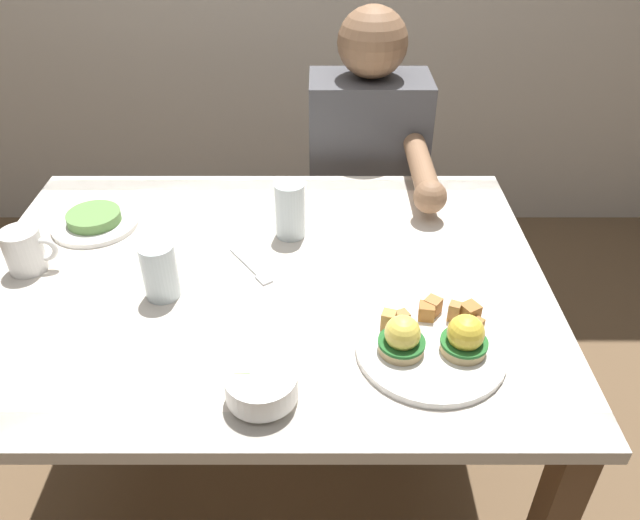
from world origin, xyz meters
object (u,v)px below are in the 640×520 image
Objects in this scene: fork at (250,268)px; diner_person at (366,179)px; dining_table at (261,314)px; side_plate at (93,221)px; fruit_bowl at (259,387)px; water_glass_near at (288,214)px; water_glass_far at (158,273)px; coffee_mug at (22,250)px; eggs_benedict_plate at (431,341)px.

fork is 0.12× the size of diner_person.
side_plate reaches higher than dining_table.
fruit_bowl is 0.50m from water_glass_near.
side_plate is at bearing 128.97° from fruit_bowl.
water_glass_far is at bearing -50.38° from side_plate.
diner_person reaches higher than fork.
fork is 0.69× the size of side_plate.
eggs_benedict_plate is at bearing -17.25° from coffee_mug.
fork is at bearing 143.69° from eggs_benedict_plate.
dining_table is 0.42m from eggs_benedict_plate.
dining_table is 8.75× the size of fork.
coffee_mug reaches higher than fork.
side_plate is (0.09, 0.17, -0.04)m from coffee_mug.
coffee_mug is 0.10× the size of diner_person.
dining_table is 4.44× the size of eggs_benedict_plate.
fruit_bowl is 0.64m from coffee_mug.
fruit_bowl is at bearing -34.96° from coffee_mug.
eggs_benedict_plate is at bearing -17.85° from water_glass_far.
eggs_benedict_plate is 0.24× the size of diner_person.
water_glass_near is at bearing 60.11° from fork.
dining_table is at bearing -25.86° from side_plate.
diner_person is at bearing 93.93° from eggs_benedict_plate.
water_glass_near reaches higher than dining_table.
fork is at bearing -119.89° from water_glass_near.
eggs_benedict_plate is at bearing -36.31° from fork.
fruit_bowl is 0.88× the size of fork.
eggs_benedict_plate is at bearing 20.50° from fruit_bowl.
water_glass_near is at bearing 69.75° from dining_table.
coffee_mug is 0.48m from fork.
diner_person is at bearing 63.38° from fork.
coffee_mug is 0.84× the size of water_glass_near.
fork reaches higher than dining_table.
coffee_mug is 0.57m from water_glass_near.
fork is 1.03× the size of water_glass_near.
water_glass_near is 1.12× the size of water_glass_far.
coffee_mug is at bearing -142.95° from diner_person.
water_glass_near is (0.06, 0.16, 0.16)m from dining_table.
dining_table is at bearing 144.81° from eggs_benedict_plate.
side_plate is at bearing 63.12° from coffee_mug.
fruit_bowl reaches higher than fork.
fork is (-0.05, 0.37, -0.03)m from fruit_bowl.
fruit_bowl is at bearing -82.39° from fork.
diner_person is (0.68, 0.40, -0.10)m from side_plate.
water_glass_far reaches higher than fruit_bowl.
dining_table is 0.23m from water_glass_near.
dining_table is 0.47m from side_plate.
fruit_bowl is 0.60× the size of side_plate.
water_glass_near is 0.33m from water_glass_far.
water_glass_far is 0.34m from side_plate.
diner_person is (0.27, 0.60, 0.02)m from dining_table.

